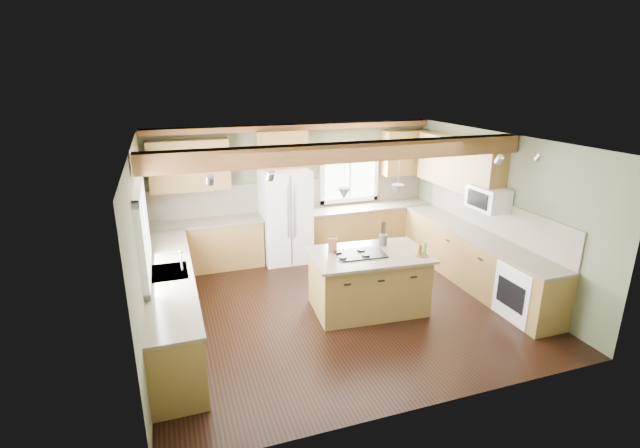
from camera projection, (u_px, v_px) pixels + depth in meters
name	position (u px, v px, depth m)	size (l,w,h in m)	color
floor	(339.00, 305.00, 7.34)	(5.60, 5.60, 0.00)	black
ceiling	(342.00, 141.00, 6.54)	(5.60, 5.60, 0.00)	silver
wall_back	(295.00, 190.00, 9.19)	(5.60, 5.60, 0.00)	#52583E
wall_left	(142.00, 250.00, 6.08)	(5.00, 5.00, 0.00)	#52583E
wall_right	(495.00, 211.00, 7.80)	(5.00, 5.00, 0.00)	#52583E
ceiling_beam	(347.00, 152.00, 6.38)	(5.55, 0.26, 0.26)	#553218
soffit_trim	(295.00, 127.00, 8.72)	(5.55, 0.20, 0.10)	#553218
backsplash_back	(295.00, 195.00, 9.20)	(5.58, 0.03, 0.58)	brown
backsplash_right	(492.00, 215.00, 7.87)	(0.03, 3.70, 0.58)	brown
base_cab_back_left	(208.00, 246.00, 8.64)	(2.02, 0.60, 0.88)	brown
counter_back_left	(206.00, 223.00, 8.49)	(2.06, 0.64, 0.04)	#443D32
base_cab_back_right	(368.00, 228.00, 9.64)	(2.62, 0.60, 0.88)	brown
counter_back_right	(369.00, 207.00, 9.50)	(2.66, 0.64, 0.04)	#443D32
base_cab_left	(172.00, 303.00, 6.48)	(0.60, 3.70, 0.88)	brown
counter_left	(169.00, 273.00, 6.34)	(0.64, 3.74, 0.04)	#443D32
base_cab_right	(473.00, 259.00, 8.02)	(0.60, 3.70, 0.88)	brown
counter_right	(476.00, 234.00, 7.88)	(0.64, 3.74, 0.04)	#443D32
upper_cab_back_left	(189.00, 165.00, 8.22)	(1.40, 0.35, 0.90)	brown
upper_cab_over_fridge	(281.00, 149.00, 8.68)	(0.96, 0.35, 0.70)	brown
upper_cab_right	(458.00, 164.00, 8.35)	(0.35, 2.20, 0.90)	brown
upper_cab_back_corner	(404.00, 153.00, 9.54)	(0.90, 0.35, 0.90)	brown
window_left	(141.00, 230.00, 6.05)	(0.04, 1.60, 1.05)	white
window_back	(349.00, 174.00, 9.45)	(1.10, 0.04, 1.00)	white
sink	(169.00, 273.00, 6.34)	(0.50, 0.65, 0.03)	#262628
faucet	(181.00, 261.00, 6.35)	(0.02, 0.02, 0.28)	#B2B2B7
dishwasher	(177.00, 354.00, 5.32)	(0.60, 0.60, 0.84)	white
oven	(527.00, 292.00, 6.85)	(0.60, 0.72, 0.84)	white
microwave	(488.00, 198.00, 7.61)	(0.40, 0.70, 0.38)	white
pendant_left	(344.00, 193.00, 6.58)	(0.18, 0.18, 0.16)	#B2B2B7
pendant_right	(398.00, 190.00, 6.78)	(0.18, 0.18, 0.16)	#B2B2B7
refrigerator	(286.00, 216.00, 8.88)	(0.90, 0.74, 1.80)	white
island	(368.00, 283.00, 7.12)	(1.65, 1.01, 0.88)	olive
island_top	(369.00, 255.00, 6.98)	(1.76, 1.12, 0.04)	#443D32
cooktop	(360.00, 254.00, 6.94)	(0.71, 0.48, 0.02)	black
knife_block	(333.00, 245.00, 7.00)	(0.13, 0.10, 0.22)	brown
utensil_crock	(383.00, 240.00, 7.29)	(0.13, 0.13, 0.18)	#463C38
bottle_tray	(422.00, 249.00, 6.87)	(0.21, 0.21, 0.19)	brown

